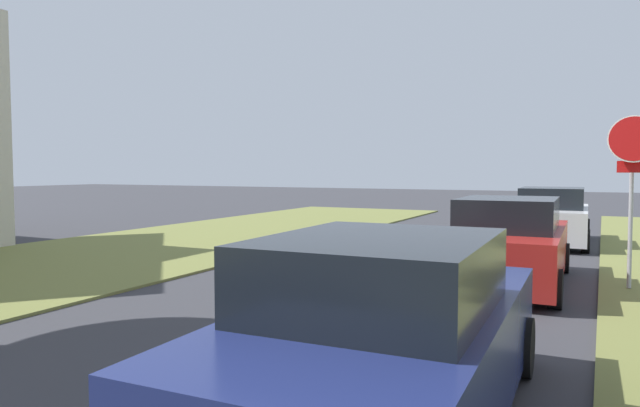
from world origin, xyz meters
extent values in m
cylinder|color=#9EA0A5|center=(4.07, 13.50, 1.16)|extent=(0.07, 0.41, 2.23)
cylinder|color=white|center=(4.07, 13.27, 2.59)|extent=(0.81, 0.14, 0.80)
cylinder|color=red|center=(4.07, 13.27, 2.59)|extent=(0.76, 0.15, 0.76)
cube|color=red|center=(4.07, 13.35, 2.13)|extent=(0.48, 0.06, 0.20)
cube|color=navy|center=(2.11, 6.59, 0.59)|extent=(1.92, 4.44, 0.85)
cube|color=black|center=(2.11, 6.37, 1.29)|extent=(1.65, 2.06, 0.56)
cylinder|color=black|center=(1.20, 8.22, 0.30)|extent=(0.21, 0.60, 0.60)
cylinder|color=black|center=(2.94, 8.26, 0.30)|extent=(0.21, 0.60, 0.60)
cube|color=red|center=(2.12, 13.07, 0.59)|extent=(1.92, 4.44, 0.85)
cube|color=black|center=(2.12, 12.85, 1.29)|extent=(1.65, 2.06, 0.56)
cylinder|color=black|center=(1.21, 14.70, 0.30)|extent=(0.21, 0.60, 0.60)
cylinder|color=black|center=(2.95, 14.74, 0.30)|extent=(0.21, 0.60, 0.60)
cylinder|color=black|center=(1.29, 11.40, 0.30)|extent=(0.21, 0.60, 0.60)
cylinder|color=black|center=(3.03, 11.44, 0.30)|extent=(0.21, 0.60, 0.60)
cube|color=white|center=(2.36, 19.54, 0.59)|extent=(1.92, 4.44, 0.85)
cube|color=black|center=(2.37, 19.32, 1.29)|extent=(1.65, 2.06, 0.56)
cylinder|color=black|center=(1.46, 21.17, 0.30)|extent=(0.21, 0.60, 0.60)
cylinder|color=black|center=(3.20, 21.20, 0.30)|extent=(0.21, 0.60, 0.60)
cylinder|color=black|center=(1.53, 17.87, 0.30)|extent=(0.21, 0.60, 0.60)
cylinder|color=black|center=(3.27, 17.91, 0.30)|extent=(0.21, 0.60, 0.60)
camera|label=1|loc=(3.62, 2.28, 2.08)|focal=32.27mm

